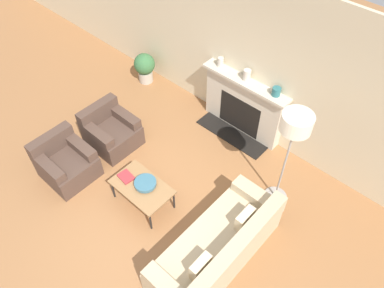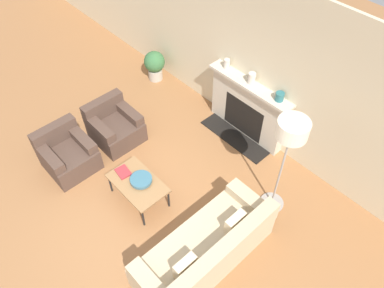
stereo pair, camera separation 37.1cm
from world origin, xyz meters
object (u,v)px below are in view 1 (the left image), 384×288
(potted_plant, at_px, (145,66))
(coffee_table, at_px, (142,188))
(couch, at_px, (218,248))
(floor_lamp, at_px, (294,131))
(mantel_vase_center_right, at_px, (276,92))
(book, at_px, (126,177))
(armchair_near, at_px, (66,162))
(mantel_vase_left, at_px, (221,62))
(armchair_far, at_px, (111,131))
(bowl, at_px, (145,183))
(fireplace, at_px, (243,106))
(mantel_vase_center_left, at_px, (247,75))

(potted_plant, bearing_deg, coffee_table, -43.76)
(couch, height_order, floor_lamp, floor_lamp)
(mantel_vase_center_right, bearing_deg, book, -112.46)
(couch, xyz_separation_m, armchair_near, (-2.87, -0.51, -0.02))
(mantel_vase_left, bearing_deg, book, -86.51)
(armchair_far, height_order, bowl, armchair_far)
(fireplace, height_order, potted_plant, fireplace)
(bowl, xyz_separation_m, mantel_vase_center_right, (0.68, 2.35, 0.73))
(book, bearing_deg, mantel_vase_center_left, 86.84)
(floor_lamp, height_order, mantel_vase_center_left, floor_lamp)
(armchair_far, distance_m, mantel_vase_center_left, 2.59)
(mantel_vase_left, bearing_deg, armchair_near, -107.92)
(armchair_far, distance_m, bowl, 1.49)
(mantel_vase_center_left, relative_size, potted_plant, 0.30)
(fireplace, height_order, book, fireplace)
(couch, relative_size, coffee_table, 2.18)
(book, xyz_separation_m, mantel_vase_left, (-0.15, 2.45, 0.78))
(bowl, xyz_separation_m, floor_lamp, (1.49, 1.44, 1.07))
(armchair_near, bearing_deg, mantel_vase_left, -17.92)
(mantel_vase_left, bearing_deg, mantel_vase_center_right, 0.00)
(couch, bearing_deg, mantel_vase_center_right, -161.62)
(potted_plant, bearing_deg, couch, -29.43)
(mantel_vase_center_left, relative_size, mantel_vase_center_right, 1.37)
(book, relative_size, mantel_vase_left, 1.54)
(fireplace, xyz_separation_m, couch, (1.36, -2.34, -0.25))
(mantel_vase_center_right, relative_size, potted_plant, 0.22)
(floor_lamp, bearing_deg, armchair_near, -146.01)
(armchair_far, relative_size, mantel_vase_left, 4.74)
(fireplace, bearing_deg, mantel_vase_center_right, 1.42)
(fireplace, bearing_deg, coffee_table, -92.92)
(couch, relative_size, armchair_far, 2.50)
(armchair_near, height_order, mantel_vase_center_right, mantel_vase_center_right)
(book, relative_size, potted_plant, 0.41)
(mantel_vase_center_right, distance_m, potted_plant, 3.09)
(couch, distance_m, armchair_far, 2.91)
(potted_plant, bearing_deg, mantel_vase_center_left, 5.79)
(book, height_order, mantel_vase_center_left, mantel_vase_center_left)
(couch, relative_size, mantel_vase_center_right, 14.25)
(armchair_far, bearing_deg, bowl, -107.77)
(armchair_far, height_order, mantel_vase_center_left, mantel_vase_center_left)
(couch, xyz_separation_m, bowl, (-1.46, 0.00, 0.17))
(potted_plant, bearing_deg, mantel_vase_left, 7.61)
(armchair_near, distance_m, mantel_vase_center_left, 3.37)
(couch, height_order, coffee_table, couch)
(bowl, xyz_separation_m, potted_plant, (-2.29, 2.11, -0.10))
(armchair_near, distance_m, book, 1.16)
(coffee_table, height_order, book, book)
(armchair_far, xyz_separation_m, book, (1.08, -0.55, 0.15))
(armchair_near, height_order, bowl, armchair_near)
(floor_lamp, bearing_deg, book, -139.86)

